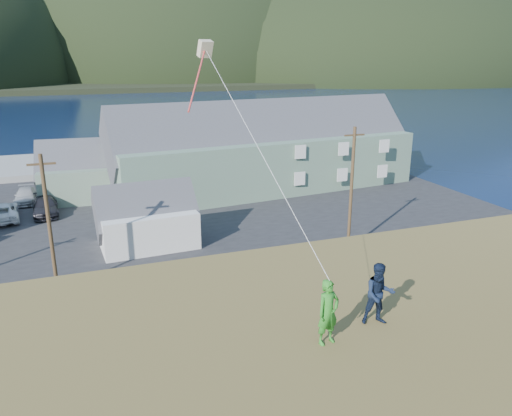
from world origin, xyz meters
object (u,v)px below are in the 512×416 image
Objects in this scene: wharf at (51,166)px; kite_flyer_green at (328,312)px; kite_flyer_navy at (379,294)px; shed_white at (147,218)px; shed_palegreen_far at (95,171)px; lodge at (265,149)px.

wharf is 60.52m from kite_flyer_green.
kite_flyer_navy is (10.93, -58.93, 7.66)m from wharf.
kite_flyer_navy reaches higher than kite_flyer_green.
wharf is 3.29× the size of shed_white.
kite_flyer_green is (9.13, -59.33, 7.64)m from wharf.
shed_palegreen_far is 43.35m from kite_flyer_green.
shed_palegreen_far is at bearing 165.95° from lodge.
kite_flyer_green is (4.18, -42.83, 5.22)m from shed_palegreen_far.
lodge is at bearing 89.01° from kite_flyer_navy.
lodge is at bearing -3.83° from shed_palegreen_far.
kite_flyer_navy is at bearing -112.50° from lodge.
shed_palegreen_far is 43.17m from kite_flyer_navy.
shed_palegreen_far is 6.51× the size of kite_flyer_green.
shed_white is (-14.85, -13.12, -2.22)m from lodge.
kite_flyer_navy is at bearing 0.47° from kite_flyer_green.
shed_palegreen_far is at bearing 113.62° from kite_flyer_navy.
kite_flyer_green reaches higher than wharf.
lodge is at bearing 38.09° from shed_white.
shed_white is 0.68× the size of shed_palegreen_far.
shed_white is 4.36× the size of kite_flyer_navy.
shed_white is 15.98m from shed_palegreen_far.
lodge reaches higher than kite_flyer_navy.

